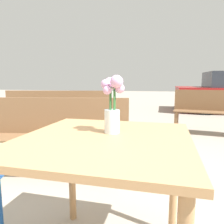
# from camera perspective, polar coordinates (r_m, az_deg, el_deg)

# --- Properties ---
(table_front) EXTENTS (0.88, 0.92, 0.76)m
(table_front) POSITION_cam_1_polar(r_m,az_deg,el_deg) (1.14, -1.88, -11.77)
(table_front) COLOR tan
(table_front) RESTS_ON ground_plane
(flower_vase) EXTENTS (0.13, 0.14, 0.31)m
(flower_vase) POSITION_cam_1_polar(r_m,az_deg,el_deg) (1.16, 0.18, 2.15)
(flower_vase) COLOR silver
(flower_vase) RESTS_ON table_front
(bench_near) EXTENTS (1.64, 0.61, 0.85)m
(bench_near) POSITION_cam_1_polar(r_m,az_deg,el_deg) (2.46, -14.74, -5.59)
(bench_near) COLOR brown
(bench_near) RESTS_ON ground_plane
(bench_middle) EXTENTS (1.51, 0.58, 0.85)m
(bench_middle) POSITION_cam_1_polar(r_m,az_deg,el_deg) (4.62, 25.03, 0.24)
(bench_middle) COLOR brown
(bench_middle) RESTS_ON ground_plane
(bench_far) EXTENTS (2.02, 0.67, 0.85)m
(bench_far) POSITION_cam_1_polar(r_m,az_deg,el_deg) (4.14, -14.09, 0.25)
(bench_far) COLOR brown
(bench_far) RESTS_ON ground_plane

